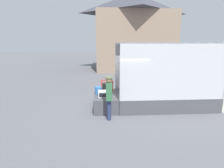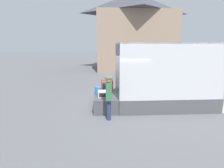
{
  "view_description": "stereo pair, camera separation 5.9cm",
  "coord_description": "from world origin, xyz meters",
  "px_view_note": "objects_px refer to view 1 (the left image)",
  "views": [
    {
      "loc": [
        -0.79,
        -8.32,
        3.05
      ],
      "look_at": [
        -0.27,
        -0.2,
        1.24
      ],
      "focal_mm": 28.0,
      "sensor_mm": 36.0,
      "label": 1
    },
    {
      "loc": [
        -0.73,
        -8.32,
        3.05
      ],
      "look_at": [
        -0.27,
        -0.2,
        1.24
      ],
      "focal_mm": 28.0,
      "sensor_mm": 36.0,
      "label": 2
    }
  ],
  "objects_px": {
    "microwave": "(104,94)",
    "portable_generator": "(107,87)",
    "box_truck": "(197,86)",
    "worker_person": "(109,94)",
    "orange_bucket": "(98,90)"
  },
  "relations": [
    {
      "from": "microwave",
      "to": "orange_bucket",
      "type": "distance_m",
      "value": 0.56
    },
    {
      "from": "box_truck",
      "to": "portable_generator",
      "type": "distance_m",
      "value": 4.58
    },
    {
      "from": "box_truck",
      "to": "microwave",
      "type": "bearing_deg",
      "value": -174.33
    },
    {
      "from": "box_truck",
      "to": "worker_person",
      "type": "xyz_separation_m",
      "value": [
        -4.55,
        -1.53,
        0.13
      ]
    },
    {
      "from": "box_truck",
      "to": "worker_person",
      "type": "bearing_deg",
      "value": -161.44
    },
    {
      "from": "portable_generator",
      "to": "worker_person",
      "type": "relative_size",
      "value": 0.33
    },
    {
      "from": "orange_bucket",
      "to": "box_truck",
      "type": "bearing_deg",
      "value": -0.19
    },
    {
      "from": "box_truck",
      "to": "orange_bucket",
      "type": "xyz_separation_m",
      "value": [
        -5.0,
        0.02,
        -0.13
      ]
    },
    {
      "from": "box_truck",
      "to": "microwave",
      "type": "relative_size",
      "value": 12.04
    },
    {
      "from": "portable_generator",
      "to": "worker_person",
      "type": "height_order",
      "value": "worker_person"
    },
    {
      "from": "worker_person",
      "to": "orange_bucket",
      "type": "bearing_deg",
      "value": 106.29
    },
    {
      "from": "microwave",
      "to": "worker_person",
      "type": "xyz_separation_m",
      "value": [
        0.17,
        -1.06,
        0.3
      ]
    },
    {
      "from": "microwave",
      "to": "portable_generator",
      "type": "xyz_separation_m",
      "value": [
        0.18,
        1.02,
        0.07
      ]
    },
    {
      "from": "orange_bucket",
      "to": "worker_person",
      "type": "height_order",
      "value": "worker_person"
    },
    {
      "from": "microwave",
      "to": "worker_person",
      "type": "height_order",
      "value": "worker_person"
    }
  ]
}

